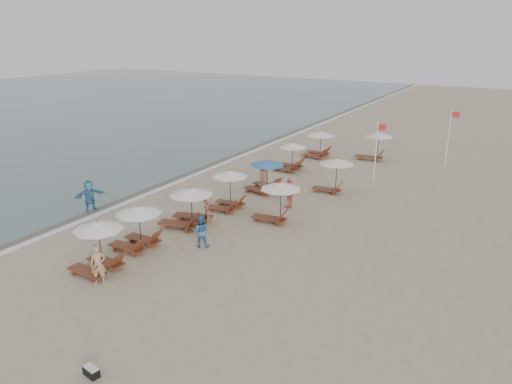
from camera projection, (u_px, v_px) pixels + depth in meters
The scene contains 22 objects.
ground at pixel (247, 281), 19.96m from camera, with size 160.00×160.00×0.00m, color tan.
wet_sand_band at pixel (170, 176), 34.12m from camera, with size 3.20×140.00×0.01m, color #6B5E4C.
foam_line at pixel (185, 179), 33.49m from camera, with size 0.50×140.00×0.02m, color white.
lounger_station_0 at pixel (97, 247), 20.33m from camera, with size 2.42×2.10×2.37m.
lounger_station_1 at pixel (136, 227), 22.60m from camera, with size 2.49×2.16×2.17m.
lounger_station_2 at pixel (187, 207), 25.31m from camera, with size 2.81×2.53×2.12m.
lounger_station_3 at pixel (227, 190), 27.49m from camera, with size 2.37×2.05×2.38m.
lounger_station_4 at pixel (264, 175), 30.62m from camera, with size 2.56×2.22×2.15m.
lounger_station_5 at pixel (289, 157), 35.27m from camera, with size 2.42×2.03×2.12m.
lounger_station_6 at pixel (318, 144), 38.84m from camera, with size 2.61×2.35×2.17m.
inland_station_0 at pixel (276, 198), 25.63m from camera, with size 2.67×2.24×2.22m.
inland_station_1 at pixel (333, 171), 30.34m from camera, with size 2.59×2.24×2.22m.
inland_station_2 at pixel (374, 144), 38.00m from camera, with size 2.84×2.24×2.22m.
beachgoer_near at pixel (98, 264), 19.53m from camera, with size 0.62×0.41×1.71m, color tan.
beachgoer_mid_a at pixel (201, 231), 22.88m from camera, with size 0.79×0.62×1.63m, color #316395.
beachgoer_mid_b at pixel (209, 211), 25.47m from camera, with size 1.00×0.57×1.55m, color #8C5B47.
beachgoer_far_a at pixel (290, 193), 27.87m from camera, with size 1.05×0.44×1.79m, color #D65855.
beachgoer_far_b at pixel (263, 176), 31.21m from camera, with size 0.87×0.56×1.77m, color #A7735B.
waterline_walker at pixel (90, 196), 27.44m from camera, with size 1.68×0.54×1.81m, color teal.
duffel_bag at pixel (91, 371), 14.47m from camera, with size 0.59×0.36×0.31m.
flag_pole_near at pixel (377, 148), 32.26m from camera, with size 0.60×0.08×4.18m.
flag_pole_far at pixel (449, 136), 34.95m from camera, with size 0.60×0.08×4.54m.
Camera 1 is at (9.30, -15.07, 9.92)m, focal length 33.77 mm.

